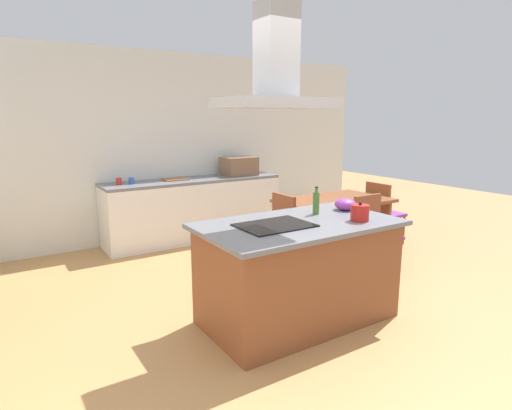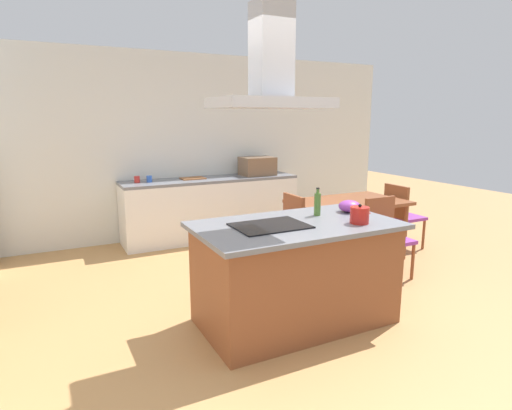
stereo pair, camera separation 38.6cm
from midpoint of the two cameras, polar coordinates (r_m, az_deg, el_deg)
The scene contains 17 objects.
ground at distance 5.16m, azimuth -1.58°, elevation -8.53°, with size 16.00×16.00×0.00m, color tan.
wall_back at distance 6.49m, azimuth -8.33°, elevation 7.72°, with size 7.20×0.10×2.70m, color silver.
kitchen_island at distance 3.79m, azimuth 8.26°, elevation -9.01°, with size 1.73×0.99×0.90m.
cooktop at distance 3.51m, azimuth 5.06°, elevation -2.82°, with size 0.60×0.44×0.01m, color black.
tea_kettle at distance 3.75m, azimuth 16.61°, elevation -1.33°, with size 0.21×0.16×0.17m.
olive_oil_bottle at distance 3.94m, azimuth 11.02°, elevation 0.14°, with size 0.06×0.06×0.26m.
mixing_bowl at distance 4.16m, azimuth 15.03°, elevation -0.18°, with size 0.21×0.21×0.11m, color purple.
back_counter at distance 6.38m, azimuth -4.26°, elevation -0.42°, with size 2.61×0.62×0.90m.
countertop_microwave at distance 6.61m, azimuth 1.86°, elevation 5.22°, with size 0.50×0.38×0.28m, color brown.
coffee_mug_red at distance 6.02m, azimuth -13.89°, elevation 3.33°, with size 0.08×0.08×0.09m, color red.
coffee_mug_blue at distance 6.02m, azimuth -12.33°, elevation 3.41°, with size 0.08×0.08×0.09m, color #2D56B2.
cutting_board at distance 6.25m, azimuth -6.72°, elevation 3.56°, with size 0.34×0.24×0.02m, color #995B33.
dining_table at distance 5.54m, azimuth 14.20°, elevation -0.31°, with size 1.40×0.90×0.75m.
chair_facing_island at distance 5.11m, azimuth 18.99°, elevation -3.43°, with size 0.42×0.42×0.89m.
chair_at_right_end at distance 6.20m, azimuth 20.54°, elevation -0.94°, with size 0.42×0.42×0.89m.
chair_at_left_end at distance 5.03m, azimuth 6.19°, elevation -3.07°, with size 0.42×0.42×0.89m.
range_hood at distance 3.42m, azimuth 5.44°, elevation 16.98°, with size 0.90×0.55×0.78m.
Camera 2 is at (-1.89, -2.98, 1.78)m, focal length 29.90 mm.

